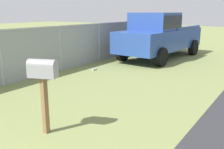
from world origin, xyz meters
The scene contains 4 objects.
mailbox centered at (3.98, 0.92, 1.09)m, with size 0.37×0.54×1.36m.
pickup_truck centered at (12.09, 2.41, 1.10)m, with size 5.38×2.41×2.09m.
fence_section centered at (8.84, 4.30, 0.89)m, with size 16.57×0.07×1.65m.
litter_bottle_by_mailbox centered at (8.42, 3.32, 0.04)m, with size 0.07×0.07×0.22m, color #B2D8BF.
Camera 1 is at (1.15, -2.45, 2.15)m, focal length 40.78 mm.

